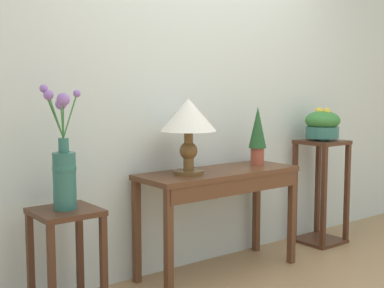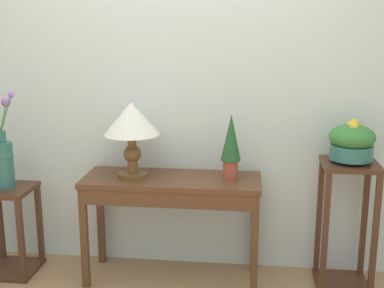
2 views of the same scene
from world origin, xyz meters
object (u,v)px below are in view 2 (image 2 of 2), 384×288
at_px(flower_vase_tall_left, 3,154).
at_px(pedestal_stand_right, 345,226).
at_px(pedestal_stand_left, 10,230).
at_px(potted_plant_on_console, 231,144).
at_px(table_lamp, 131,123).
at_px(console_table, 171,194).
at_px(planter_bowl_wide_right, 352,142).

height_order(flower_vase_tall_left, pedestal_stand_right, flower_vase_tall_left).
distance_m(pedestal_stand_left, flower_vase_tall_left, 0.54).
distance_m(potted_plant_on_console, pedestal_stand_right, 0.92).
xyz_separation_m(pedestal_stand_left, flower_vase_tall_left, (-0.00, -0.00, 0.54)).
bearing_deg(table_lamp, console_table, -5.36).
bearing_deg(console_table, potted_plant_on_console, 5.76).
height_order(console_table, table_lamp, table_lamp).
height_order(table_lamp, pedestal_stand_right, table_lamp).
bearing_deg(table_lamp, pedestal_stand_left, -177.99).
bearing_deg(pedestal_stand_left, table_lamp, 2.01).
bearing_deg(planter_bowl_wide_right, console_table, -177.51).
distance_m(potted_plant_on_console, planter_bowl_wide_right, 0.75).
relative_size(flower_vase_tall_left, planter_bowl_wide_right, 2.41).
bearing_deg(potted_plant_on_console, console_table, -174.24).
distance_m(table_lamp, pedestal_stand_right, 1.54).
distance_m(flower_vase_tall_left, pedestal_stand_right, 2.32).
xyz_separation_m(console_table, table_lamp, (-0.26, 0.02, 0.46)).
xyz_separation_m(console_table, pedestal_stand_left, (-1.14, -0.01, -0.31)).
height_order(potted_plant_on_console, pedestal_stand_right, potted_plant_on_console).
bearing_deg(flower_vase_tall_left, planter_bowl_wide_right, 1.43).
xyz_separation_m(table_lamp, planter_bowl_wide_right, (1.40, 0.03, -0.09)).
relative_size(potted_plant_on_console, pedestal_stand_right, 0.50).
relative_size(console_table, potted_plant_on_console, 2.73).
bearing_deg(pedestal_stand_left, pedestal_stand_right, 1.40).
bearing_deg(pedestal_stand_left, console_table, 0.32).
relative_size(console_table, pedestal_stand_right, 1.36).
distance_m(console_table, table_lamp, 0.53).
distance_m(table_lamp, planter_bowl_wide_right, 1.40).
height_order(table_lamp, planter_bowl_wide_right, table_lamp).
bearing_deg(console_table, planter_bowl_wide_right, 2.49).
height_order(pedestal_stand_left, flower_vase_tall_left, flower_vase_tall_left).
distance_m(table_lamp, pedestal_stand_left, 1.17).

